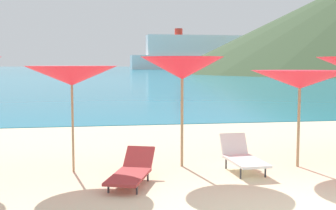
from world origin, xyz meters
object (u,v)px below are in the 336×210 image
object	(u,v)px
umbrella_4	(182,68)
cruise_ship	(194,54)
lounge_chair_3	(132,171)
lounge_chair_5	(242,156)
umbrella_3	(72,76)
umbrella_5	(300,80)

from	to	relation	value
umbrella_4	cruise_ship	world-z (taller)	cruise_ship
lounge_chair_3	lounge_chair_5	xyz separation A→B (m)	(2.34, 0.59, 0.07)
umbrella_4	cruise_ship	size ratio (longest dim) A/B	0.04
umbrella_3	lounge_chair_5	distance (m)	3.87
umbrella_3	lounge_chair_3	xyz separation A→B (m)	(1.11, -1.09, -1.73)
umbrella_3	cruise_ship	world-z (taller)	cruise_ship
umbrella_4	lounge_chair_3	size ratio (longest dim) A/B	1.37
umbrella_3	umbrella_4	world-z (taller)	umbrella_4
umbrella_4	lounge_chair_3	xyz separation A→B (m)	(-1.19, -1.22, -1.88)
umbrella_4	lounge_chair_5	world-z (taller)	umbrella_4
lounge_chair_5	cruise_ship	xyz separation A→B (m)	(40.67, 184.59, 6.50)
lounge_chair_3	cruise_ship	world-z (taller)	cruise_ship
umbrella_4	lounge_chair_3	distance (m)	2.54
umbrella_3	lounge_chair_5	bearing A→B (deg)	-8.25
umbrella_3	lounge_chair_3	size ratio (longest dim) A/B	1.26
umbrella_4	cruise_ship	xyz separation A→B (m)	(41.82, 183.95, 4.68)
umbrella_3	umbrella_4	size ratio (longest dim) A/B	0.92
lounge_chair_3	lounge_chair_5	distance (m)	2.41
umbrella_3	umbrella_5	world-z (taller)	umbrella_3
lounge_chair_3	lounge_chair_5	world-z (taller)	lounge_chair_5
umbrella_5	cruise_ship	size ratio (longest dim) A/B	0.04
umbrella_4	lounge_chair_5	xyz separation A→B (m)	(1.15, -0.63, -1.82)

